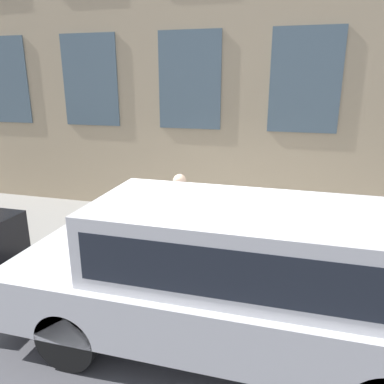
# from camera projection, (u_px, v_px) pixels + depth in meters

# --- Properties ---
(ground_plane) EXTENTS (80.00, 80.00, 0.00)m
(ground_plane) POSITION_uv_depth(u_px,v_px,m) (211.00, 289.00, 5.99)
(ground_plane) COLOR #47474C
(sidewalk) EXTENTS (3.10, 60.00, 0.14)m
(sidewalk) POSITION_uv_depth(u_px,v_px,m) (228.00, 245.00, 7.40)
(sidewalk) COLOR gray
(sidewalk) RESTS_ON ground_plane
(building_facade) EXTENTS (0.33, 40.00, 8.87)m
(building_facade) POSITION_uv_depth(u_px,v_px,m) (249.00, 18.00, 7.70)
(building_facade) COLOR tan
(building_facade) RESTS_ON ground_plane
(fire_hydrant) EXTENTS (0.29, 0.42, 0.79)m
(fire_hydrant) POSITION_uv_depth(u_px,v_px,m) (205.00, 242.00, 6.41)
(fire_hydrant) COLOR gray
(fire_hydrant) RESTS_ON sidewalk
(person) EXTENTS (0.35, 0.23, 1.47)m
(person) POSITION_uv_depth(u_px,v_px,m) (180.00, 205.00, 6.80)
(person) COLOR navy
(person) RESTS_ON sidewalk
(parked_truck_silver_near) EXTENTS (1.84, 5.37, 1.88)m
(parked_truck_silver_near) POSITION_uv_depth(u_px,v_px,m) (231.00, 271.00, 4.39)
(parked_truck_silver_near) COLOR black
(parked_truck_silver_near) RESTS_ON ground_plane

